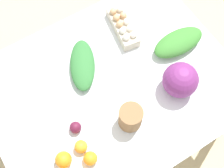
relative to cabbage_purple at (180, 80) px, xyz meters
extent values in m
plane|color=#C6B289|center=(-0.29, 0.19, -0.82)|extent=(8.00, 8.00, 0.00)
cube|color=silver|center=(-0.29, 0.19, -0.11)|extent=(1.32, 1.04, 0.03)
cylinder|color=olive|center=(0.31, 0.65, -0.47)|extent=(0.06, 0.06, 0.70)
sphere|color=#7A2D75|center=(0.00, 0.00, 0.00)|extent=(0.19, 0.19, 0.19)
cube|color=beige|center=(-0.05, 0.46, -0.06)|extent=(0.14, 0.29, 0.06)
sphere|color=tan|center=(-0.06, 0.56, -0.02)|extent=(0.04, 0.04, 0.04)
sphere|color=tan|center=(-0.06, 0.51, -0.02)|extent=(0.04, 0.04, 0.04)
sphere|color=tan|center=(-0.07, 0.47, -0.02)|extent=(0.04, 0.04, 0.04)
sphere|color=white|center=(-0.08, 0.42, -0.02)|extent=(0.04, 0.04, 0.04)
sphere|color=white|center=(-0.09, 0.37, -0.02)|extent=(0.04, 0.04, 0.04)
sphere|color=white|center=(-0.01, 0.55, -0.02)|extent=(0.04, 0.04, 0.04)
sphere|color=tan|center=(-0.02, 0.51, -0.02)|extent=(0.04, 0.04, 0.04)
sphere|color=white|center=(-0.03, 0.46, -0.02)|extent=(0.04, 0.04, 0.04)
sphere|color=white|center=(-0.04, 0.41, -0.02)|extent=(0.04, 0.04, 0.04)
sphere|color=white|center=(-0.04, 0.37, -0.02)|extent=(0.04, 0.04, 0.04)
cylinder|color=olive|center=(-0.32, -0.03, -0.03)|extent=(0.12, 0.12, 0.13)
ellipsoid|color=#337538|center=(-0.37, 0.37, -0.06)|extent=(0.26, 0.34, 0.07)
ellipsoid|color=#3D8433|center=(0.15, 0.21, -0.05)|extent=(0.31, 0.15, 0.08)
sphere|color=#5B1933|center=(-0.57, 0.08, -0.06)|extent=(0.06, 0.06, 0.06)
sphere|color=orange|center=(-0.70, -0.03, -0.05)|extent=(0.08, 0.08, 0.08)
sphere|color=orange|center=(-0.59, -0.09, -0.06)|extent=(0.07, 0.07, 0.07)
sphere|color=orange|center=(-0.60, -0.02, -0.06)|extent=(0.06, 0.06, 0.06)
camera|label=1|loc=(-0.65, -0.40, 1.43)|focal=50.00mm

